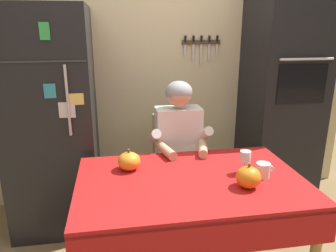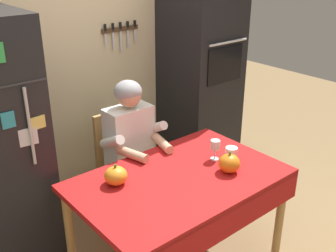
# 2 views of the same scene
# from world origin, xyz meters

# --- Properties ---
(back_wall_assembly) EXTENTS (3.70, 0.13, 2.60)m
(back_wall_assembly) POSITION_xyz_m (0.05, 1.35, 1.30)
(back_wall_assembly) COLOR beige
(back_wall_assembly) RESTS_ON ground
(wall_oven) EXTENTS (0.60, 0.64, 2.10)m
(wall_oven) POSITION_xyz_m (1.05, 1.00, 1.05)
(wall_oven) COLOR black
(wall_oven) RESTS_ON ground
(dining_table) EXTENTS (1.40, 0.90, 0.74)m
(dining_table) POSITION_xyz_m (0.00, 0.08, 0.66)
(dining_table) COLOR tan
(dining_table) RESTS_ON ground
(chair_behind_person) EXTENTS (0.40, 0.40, 0.93)m
(chair_behind_person) POSITION_xyz_m (0.05, 0.87, 0.51)
(chair_behind_person) COLOR tan
(chair_behind_person) RESTS_ON ground
(seated_person) EXTENTS (0.47, 0.55, 1.25)m
(seated_person) POSITION_xyz_m (0.05, 0.68, 0.74)
(seated_person) COLOR #38384C
(seated_person) RESTS_ON ground
(coffee_mug) EXTENTS (0.11, 0.09, 0.09)m
(coffee_mug) POSITION_xyz_m (0.45, 0.05, 0.79)
(coffee_mug) COLOR white
(coffee_mug) RESTS_ON dining_table
(wine_glass) EXTENTS (0.07, 0.07, 0.15)m
(wine_glass) POSITION_xyz_m (0.36, 0.12, 0.85)
(wine_glass) COLOR white
(wine_glass) RESTS_ON dining_table
(pumpkin_large) EXTENTS (0.15, 0.15, 0.15)m
(pumpkin_large) POSITION_xyz_m (0.30, -0.06, 0.80)
(pumpkin_large) COLOR orange
(pumpkin_large) RESTS_ON dining_table
(pumpkin_medium) EXTENTS (0.15, 0.15, 0.14)m
(pumpkin_medium) POSITION_xyz_m (-0.37, 0.30, 0.80)
(pumpkin_medium) COLOR orange
(pumpkin_medium) RESTS_ON dining_table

